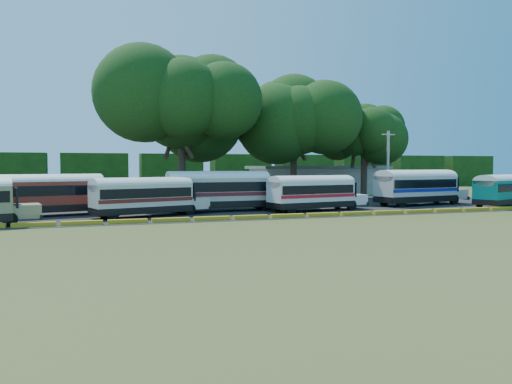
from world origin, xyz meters
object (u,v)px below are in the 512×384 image
object	(u,v)px
bus_cream_west	(144,195)
bus_white_red	(313,191)
tree_west	(181,103)
bus_teal	(505,188)
bus_red	(51,192)

from	to	relation	value
bus_cream_west	bus_white_red	world-z (taller)	bus_white_red
bus_white_red	tree_west	world-z (taller)	tree_west
bus_cream_west	tree_west	world-z (taller)	tree_west
bus_cream_west	bus_teal	world-z (taller)	bus_teal
bus_red	bus_white_red	size ratio (longest dim) A/B	1.06
bus_white_red	bus_teal	world-z (taller)	bus_teal
bus_white_red	bus_red	bearing A→B (deg)	162.33
bus_cream_west	bus_white_red	xyz separation A→B (m)	(14.72, 0.34, 0.03)
bus_cream_west	tree_west	xyz separation A→B (m)	(5.29, 12.88, 8.86)
bus_red	bus_cream_west	xyz separation A→B (m)	(7.04, -3.08, -0.16)
bus_red	tree_west	bearing A→B (deg)	24.71
bus_teal	tree_west	xyz separation A→B (m)	(-29.13, 14.47, 8.80)
bus_cream_west	bus_teal	bearing A→B (deg)	-19.70
bus_red	bus_teal	bearing A→B (deg)	-20.20
bus_red	bus_cream_west	bearing A→B (deg)	-37.40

